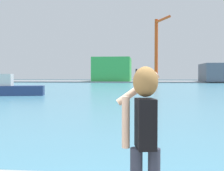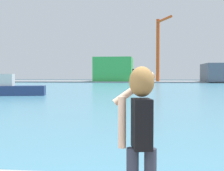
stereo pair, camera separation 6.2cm
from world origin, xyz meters
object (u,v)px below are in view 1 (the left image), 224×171
(person_photographer, at_px, (144,127))
(boat_moored, at_px, (7,88))
(port_crane, at_px, (157,45))
(warehouse_left, at_px, (112,69))

(person_photographer, bearing_deg, boat_moored, 17.93)
(person_photographer, bearing_deg, port_crane, -13.09)
(warehouse_left, distance_m, port_crane, 15.87)
(person_photographer, distance_m, warehouse_left, 89.69)
(warehouse_left, height_order, port_crane, port_crane)
(person_photographer, relative_size, warehouse_left, 0.14)
(warehouse_left, bearing_deg, boat_moored, -94.08)
(person_photographer, xyz_separation_m, warehouse_left, (-9.80, 89.12, 2.45))
(boat_moored, relative_size, port_crane, 0.40)
(person_photographer, distance_m, boat_moored, 30.01)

